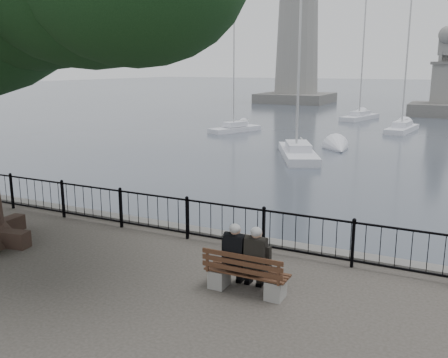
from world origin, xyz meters
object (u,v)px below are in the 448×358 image
Objects in this scene: person_left at (238,258)px; lion_monument at (443,94)px; bench at (246,278)px; person_right at (258,262)px; lighthouse at (298,12)px.

person_left is 0.15× the size of lion_monument.
person_right is (0.21, 0.09, 0.32)m from bench.
person_left is (-0.21, 0.09, 0.32)m from bench.
bench is 0.17× the size of lion_monument.
bench is 1.20× the size of person_left.
lighthouse is 25.46m from lion_monument.
lighthouse reaches higher than bench.
person_left is 49.45m from lion_monument.
lion_monument reaches higher than bench.
person_right is 65.50m from lighthouse.
bench is 0.39m from person_right.
lighthouse is (-19.28, 61.52, 10.83)m from person_left.
person_right is at bearing 23.83° from bench.
person_right is (0.42, 0.00, 0.00)m from person_left.
lighthouse is 3.23× the size of lion_monument.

